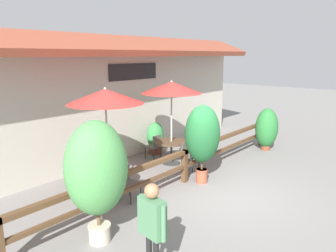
# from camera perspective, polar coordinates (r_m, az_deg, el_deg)

# --- Properties ---
(ground_plane) EXTENTS (60.00, 60.00, 0.00)m
(ground_plane) POSITION_cam_1_polar(r_m,az_deg,el_deg) (9.01, 8.29, -11.20)
(ground_plane) COLOR slate
(building_facade) EXTENTS (14.28, 1.49, 4.23)m
(building_facade) POSITION_cam_1_polar(r_m,az_deg,el_deg) (11.05, -9.80, 4.81)
(building_facade) COLOR #BCB7A8
(building_facade) RESTS_ON ground
(patio_railing) EXTENTS (10.40, 0.14, 0.95)m
(patio_railing) POSITION_cam_1_polar(r_m,az_deg,el_deg) (9.31, 2.90, -5.72)
(patio_railing) COLOR brown
(patio_railing) RESTS_ON ground
(patio_umbrella_near) EXTENTS (1.95, 1.95, 2.78)m
(patio_umbrella_near) POSITION_cam_1_polar(r_m,az_deg,el_deg) (8.41, -10.86, 5.07)
(patio_umbrella_near) COLOR #B7B2A8
(patio_umbrella_near) RESTS_ON ground
(dining_table_near) EXTENTS (1.09, 1.09, 0.77)m
(dining_table_near) POSITION_cam_1_polar(r_m,az_deg,el_deg) (8.85, -10.35, -7.37)
(dining_table_near) COLOR #4C3826
(dining_table_near) RESTS_ON ground
(chair_near_streetside) EXTENTS (0.45, 0.45, 0.87)m
(chair_near_streetside) POSITION_cam_1_polar(r_m,az_deg,el_deg) (8.33, -7.02, -9.51)
(chair_near_streetside) COLOR #514C47
(chair_near_streetside) RESTS_ON ground
(chair_near_wallside) EXTENTS (0.46, 0.46, 0.87)m
(chair_near_wallside) POSITION_cam_1_polar(r_m,az_deg,el_deg) (9.48, -13.20, -7.01)
(chair_near_wallside) COLOR #514C47
(chair_near_wallside) RESTS_ON ground
(patio_umbrella_middle) EXTENTS (1.95, 1.95, 2.78)m
(patio_umbrella_middle) POSITION_cam_1_polar(r_m,az_deg,el_deg) (10.53, 0.62, 6.71)
(patio_umbrella_middle) COLOR #B7B2A8
(patio_umbrella_middle) RESTS_ON ground
(dining_table_middle) EXTENTS (1.09, 1.09, 0.77)m
(dining_table_middle) POSITION_cam_1_polar(r_m,az_deg,el_deg) (10.88, 0.60, -3.42)
(dining_table_middle) COLOR #4C3826
(dining_table_middle) RESTS_ON ground
(chair_middle_streetside) EXTENTS (0.44, 0.44, 0.87)m
(chair_middle_streetside) POSITION_cam_1_polar(r_m,az_deg,el_deg) (10.44, 3.70, -4.90)
(chair_middle_streetside) COLOR #514C47
(chair_middle_streetside) RESTS_ON ground
(chair_middle_wallside) EXTENTS (0.43, 0.43, 0.87)m
(chair_middle_wallside) POSITION_cam_1_polar(r_m,az_deg,el_deg) (11.39, -2.41, -3.42)
(chair_middle_wallside) COLOR #514C47
(chair_middle_wallside) RESTS_ON ground
(potted_plant_entrance_palm) EXTENTS (1.05, 0.95, 2.24)m
(potted_plant_entrance_palm) POSITION_cam_1_polar(r_m,az_deg,el_deg) (9.13, 6.02, -1.57)
(potted_plant_entrance_palm) COLOR #9E4C33
(potted_plant_entrance_palm) RESTS_ON ground
(potted_plant_broad_leaf) EXTENTS (0.92, 0.83, 1.61)m
(potted_plant_broad_leaf) POSITION_cam_1_polar(r_m,az_deg,el_deg) (12.95, 16.80, -0.39)
(potted_plant_broad_leaf) COLOR brown
(potted_plant_broad_leaf) RESTS_ON ground
(potted_plant_small_flowering) EXTENTS (1.22, 1.10, 2.42)m
(potted_plant_small_flowering) POSITION_cam_1_polar(r_m,az_deg,el_deg) (6.29, -12.35, -7.51)
(potted_plant_small_flowering) COLOR #B7AD99
(potted_plant_small_flowering) RESTS_ON ground
(potted_plant_tall_tropical) EXTENTS (0.66, 0.60, 1.18)m
(potted_plant_tall_tropical) POSITION_cam_1_polar(r_m,az_deg,el_deg) (12.01, -2.21, -2.11)
(potted_plant_tall_tropical) COLOR brown
(potted_plant_tall_tropical) RESTS_ON ground
(pedestrian) EXTENTS (0.27, 0.59, 1.70)m
(pedestrian) POSITION_cam_1_polar(r_m,az_deg,el_deg) (5.20, -2.78, -16.21)
(pedestrian) COLOR black
(pedestrian) RESTS_ON ground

